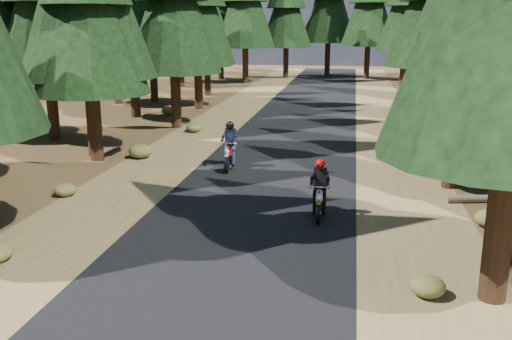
{
  "coord_description": "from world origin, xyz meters",
  "views": [
    {
      "loc": [
        2.75,
        -14.72,
        5.36
      ],
      "look_at": [
        0.0,
        1.5,
        1.1
      ],
      "focal_mm": 40.0,
      "sensor_mm": 36.0,
      "label": 1
    }
  ],
  "objects": [
    {
      "name": "ground",
      "position": [
        0.0,
        0.0,
        0.0
      ],
      "size": [
        120.0,
        120.0,
        0.0
      ],
      "primitive_type": "plane",
      "color": "#422F17",
      "rests_on": "ground"
    },
    {
      "name": "log_near",
      "position": [
        7.17,
        8.11,
        0.16
      ],
      "size": [
        4.15,
        3.37,
        0.32
      ],
      "primitive_type": "cylinder",
      "rotation": [
        0.0,
        1.57,
        0.67
      ],
      "color": "#4C4233",
      "rests_on": "ground"
    },
    {
      "name": "rider_lead",
      "position": [
        1.95,
        0.75,
        0.55
      ],
      "size": [
        0.6,
        1.86,
        1.64
      ],
      "rotation": [
        0.0,
        0.0,
        3.17
      ],
      "color": "silver",
      "rests_on": "road"
    },
    {
      "name": "road",
      "position": [
        0.0,
        5.0,
        0.01
      ],
      "size": [
        6.0,
        100.0,
        0.01
      ],
      "primitive_type": "cube",
      "color": "black",
      "rests_on": "ground"
    },
    {
      "name": "understory_shrubs",
      "position": [
        1.07,
        7.8,
        0.27
      ],
      "size": [
        15.38,
        29.37,
        0.69
      ],
      "color": "#474C1E",
      "rests_on": "ground"
    },
    {
      "name": "shoulder_r",
      "position": [
        4.6,
        5.0,
        0.0
      ],
      "size": [
        3.2,
        100.0,
        0.01
      ],
      "primitive_type": "cube",
      "color": "brown",
      "rests_on": "ground"
    },
    {
      "name": "shoulder_l",
      "position": [
        -4.6,
        5.0,
        0.0
      ],
      "size": [
        3.2,
        100.0,
        0.01
      ],
      "primitive_type": "cube",
      "color": "brown",
      "rests_on": "ground"
    },
    {
      "name": "rider_follow",
      "position": [
        -1.72,
        5.71,
        0.6
      ],
      "size": [
        0.72,
        2.03,
        1.78
      ],
      "rotation": [
        0.0,
        0.0,
        3.2
      ],
      "color": "#A30A0F",
      "rests_on": "road"
    }
  ]
}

